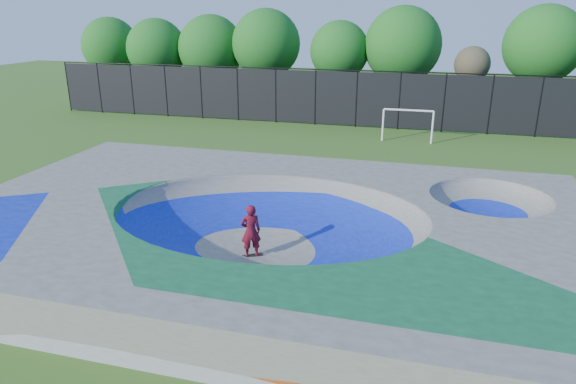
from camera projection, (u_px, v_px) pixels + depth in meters
name	position (u px, v px, depth m)	size (l,w,h in m)	color
ground	(269.00, 249.00, 18.09)	(120.00, 120.00, 0.00)	#315718
skate_deck	(268.00, 229.00, 17.84)	(22.00, 14.00, 1.50)	gray
skater	(251.00, 231.00, 17.22)	(0.69, 0.45, 1.88)	#AC0D24
skateboard	(251.00, 256.00, 17.52)	(0.78, 0.22, 0.05)	black
soccer_goal	(408.00, 119.00, 32.39)	(3.19, 0.12, 2.11)	white
fence	(356.00, 98.00, 36.49)	(48.09, 0.09, 4.04)	black
treeline	(373.00, 49.00, 39.91)	(52.89, 7.28, 8.47)	#493124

